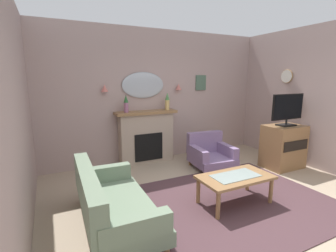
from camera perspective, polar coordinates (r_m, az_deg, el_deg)
floor at (r=3.89m, az=15.54°, el=-18.88°), size 6.22×6.34×0.10m
wall_back at (r=5.70m, az=-2.15°, el=7.01°), size 6.22×0.10×2.92m
wall_left at (r=2.53m, az=-33.67°, el=-0.02°), size 0.10×6.34×2.92m
patterned_rug at (r=3.99m, az=13.60°, el=-17.03°), size 3.20×2.40×0.01m
fireplace at (r=5.48m, az=-5.01°, el=-2.62°), size 1.36×0.36×1.16m
mantel_vase_right at (r=5.18m, az=-9.71°, el=5.21°), size 0.10×0.10×0.36m
mantel_vase_centre at (r=5.52m, az=-0.17°, el=5.78°), size 0.10×0.10×0.38m
wall_mirror at (r=5.46m, az=-5.76°, el=9.41°), size 0.96×0.06×0.56m
wall_sconce_left at (r=5.17m, az=-14.50°, el=8.47°), size 0.14×0.14×0.14m
wall_sconce_right at (r=5.77m, az=2.47°, el=9.04°), size 0.14×0.14×0.14m
wall_clock at (r=6.23m, az=25.85°, el=10.33°), size 0.04×0.31×0.31m
framed_picture at (r=6.15m, az=7.61°, el=9.92°), size 0.28×0.03×0.36m
coffee_table at (r=3.87m, az=15.33°, el=-11.86°), size 1.10×0.60×0.45m
floral_couch at (r=3.34m, az=-13.51°, el=-16.83°), size 0.90×1.74×0.76m
armchair_near_fireplace at (r=5.30m, az=9.69°, el=-6.18°), size 0.89×0.90×0.71m
tv_cabinet at (r=5.71m, az=25.16°, el=-4.33°), size 0.80×0.57×0.90m
tv_flatscreen at (r=5.56m, az=26.00°, el=3.57°), size 0.84×0.24×0.65m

